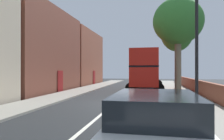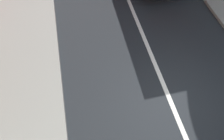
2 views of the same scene
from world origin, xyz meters
TOP-DOWN VIEW (x-y plane):
  - ground_plane at (0.00, 0.00)m, footprint 84.00×84.00m
  - road_centre_line at (0.00, 0.00)m, footprint 0.16×54.00m
  - sidewalk_left at (-4.90, 0.00)m, footprint 2.60×60.00m

SIDE VIEW (x-z plane):
  - ground_plane at x=0.00m, z-range 0.00..0.00m
  - road_centre_line at x=0.00m, z-range 0.00..0.01m
  - sidewalk_left at x=-4.90m, z-range 0.00..0.12m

